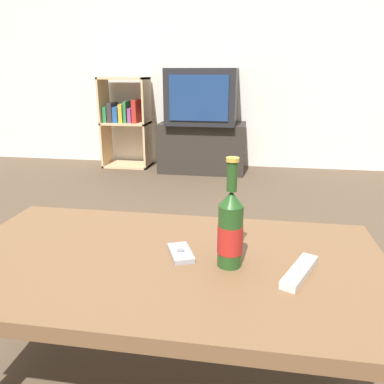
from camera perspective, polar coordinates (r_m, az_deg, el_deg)
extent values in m
cube|color=beige|center=(3.95, 6.46, 22.82)|extent=(8.00, 0.05, 2.60)
cube|color=brown|center=(1.06, -3.94, -10.94)|extent=(1.20, 0.65, 0.04)
cylinder|color=brown|center=(1.58, -21.40, -11.56)|extent=(0.07, 0.07, 0.43)
cylinder|color=brown|center=(1.42, 21.60, -15.06)|extent=(0.07, 0.07, 0.43)
cube|color=#28231E|center=(3.74, 1.59, 6.84)|extent=(0.83, 0.43, 0.48)
cube|color=black|center=(3.67, 1.65, 14.39)|extent=(0.64, 0.55, 0.51)
cube|color=navy|center=(3.40, 1.01, 14.10)|extent=(0.53, 0.01, 0.40)
cube|color=tan|center=(4.04, -13.12, 10.27)|extent=(0.02, 0.30, 0.90)
cube|color=tan|center=(3.89, -6.83, 10.33)|extent=(0.02, 0.30, 0.90)
cube|color=tan|center=(4.04, -9.69, 4.12)|extent=(0.47, 0.30, 0.02)
cube|color=tan|center=(3.96, -10.03, 10.32)|extent=(0.47, 0.30, 0.02)
cube|color=tan|center=(3.93, -10.39, 16.70)|extent=(0.47, 0.30, 0.02)
cube|color=#236B38|center=(4.01, -12.69, 11.51)|extent=(0.04, 0.21, 0.15)
cube|color=#2D2828|center=(3.99, -12.01, 11.81)|extent=(0.05, 0.21, 0.19)
cube|color=navy|center=(3.97, -11.20, 11.55)|extent=(0.05, 0.21, 0.15)
cube|color=#B7932D|center=(3.95, -10.43, 11.77)|extent=(0.04, 0.21, 0.18)
cube|color=#236B38|center=(3.94, -9.79, 11.98)|extent=(0.03, 0.21, 0.21)
cube|color=#7F3875|center=(3.93, -9.12, 11.51)|extent=(0.04, 0.21, 0.14)
cube|color=maroon|center=(3.91, -8.45, 12.09)|extent=(0.05, 0.21, 0.22)
cylinder|color=#1E4219|center=(0.98, 5.82, -6.68)|extent=(0.06, 0.06, 0.17)
cylinder|color=maroon|center=(0.98, 5.81, -7.13)|extent=(0.07, 0.07, 0.08)
cone|color=#1E4219|center=(0.94, 6.02, -0.96)|extent=(0.06, 0.06, 0.04)
cylinder|color=#1E4219|center=(0.92, 6.13, 2.38)|extent=(0.03, 0.03, 0.08)
cylinder|color=#B79333|center=(0.91, 6.22, 4.95)|extent=(0.03, 0.03, 0.01)
cube|color=gray|center=(1.06, -1.73, -9.27)|extent=(0.10, 0.12, 0.01)
cylinder|color=slate|center=(1.05, -1.73, -8.86)|extent=(0.02, 0.02, 0.00)
cube|color=beige|center=(1.00, 16.06, -11.60)|extent=(0.11, 0.18, 0.02)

